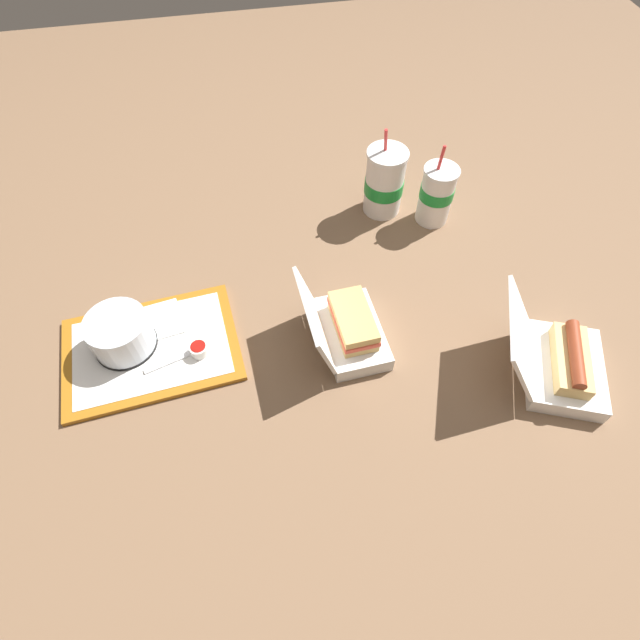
{
  "coord_description": "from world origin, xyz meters",
  "views": [
    {
      "loc": [
        0.13,
        0.64,
        0.92
      ],
      "look_at": [
        0.01,
        0.03,
        0.05
      ],
      "focal_mm": 28.0,
      "sensor_mm": 36.0,
      "label": 1
    }
  ],
  "objects_px": {
    "food_tray": "(151,348)",
    "plastic_fork": "(170,361)",
    "clamshell_sandwich_left": "(348,328)",
    "soda_cup_center": "(436,194)",
    "ketchup_cup": "(199,349)",
    "clamshell_hotdog_back": "(561,363)",
    "soda_cup_right": "(384,182)",
    "cake_container": "(121,334)"
  },
  "relations": [
    {
      "from": "food_tray",
      "to": "plastic_fork",
      "type": "xyz_separation_m",
      "value": [
        -0.04,
        0.05,
        0.01
      ]
    },
    {
      "from": "clamshell_sandwich_left",
      "to": "soda_cup_center",
      "type": "bearing_deg",
      "value": -132.63
    },
    {
      "from": "ketchup_cup",
      "to": "clamshell_sandwich_left",
      "type": "relative_size",
      "value": 0.19
    },
    {
      "from": "clamshell_hotdog_back",
      "to": "clamshell_sandwich_left",
      "type": "bearing_deg",
      "value": -22.38
    },
    {
      "from": "clamshell_hotdog_back",
      "to": "soda_cup_right",
      "type": "bearing_deg",
      "value": -68.46
    },
    {
      "from": "clamshell_hotdog_back",
      "to": "clamshell_sandwich_left",
      "type": "xyz_separation_m",
      "value": [
        0.41,
        -0.17,
        0.0
      ]
    },
    {
      "from": "food_tray",
      "to": "soda_cup_center",
      "type": "relative_size",
      "value": 1.8
    },
    {
      "from": "plastic_fork",
      "to": "soda_cup_center",
      "type": "distance_m",
      "value": 0.76
    },
    {
      "from": "cake_container",
      "to": "clamshell_sandwich_left",
      "type": "height_order",
      "value": "clamshell_sandwich_left"
    },
    {
      "from": "plastic_fork",
      "to": "clamshell_hotdog_back",
      "type": "distance_m",
      "value": 0.81
    },
    {
      "from": "cake_container",
      "to": "ketchup_cup",
      "type": "distance_m",
      "value": 0.16
    },
    {
      "from": "clamshell_sandwich_left",
      "to": "soda_cup_center",
      "type": "xyz_separation_m",
      "value": [
        -0.31,
        -0.33,
        0.04
      ]
    },
    {
      "from": "soda_cup_center",
      "to": "food_tray",
      "type": "bearing_deg",
      "value": 20.65
    },
    {
      "from": "cake_container",
      "to": "soda_cup_center",
      "type": "height_order",
      "value": "soda_cup_center"
    },
    {
      "from": "clamshell_sandwich_left",
      "to": "plastic_fork",
      "type": "bearing_deg",
      "value": -1.37
    },
    {
      "from": "clamshell_hotdog_back",
      "to": "food_tray",
      "type": "bearing_deg",
      "value": -15.11
    },
    {
      "from": "cake_container",
      "to": "clamshell_hotdog_back",
      "type": "height_order",
      "value": "clamshell_hotdog_back"
    },
    {
      "from": "soda_cup_center",
      "to": "clamshell_hotdog_back",
      "type": "bearing_deg",
      "value": 101.58
    },
    {
      "from": "cake_container",
      "to": "soda_cup_right",
      "type": "height_order",
      "value": "soda_cup_right"
    },
    {
      "from": "food_tray",
      "to": "ketchup_cup",
      "type": "height_order",
      "value": "ketchup_cup"
    },
    {
      "from": "soda_cup_right",
      "to": "soda_cup_center",
      "type": "distance_m",
      "value": 0.14
    },
    {
      "from": "plastic_fork",
      "to": "soda_cup_right",
      "type": "relative_size",
      "value": 0.46
    },
    {
      "from": "food_tray",
      "to": "soda_cup_center",
      "type": "height_order",
      "value": "soda_cup_center"
    },
    {
      "from": "food_tray",
      "to": "soda_cup_right",
      "type": "xyz_separation_m",
      "value": [
        -0.61,
        -0.34,
        0.08
      ]
    },
    {
      "from": "ketchup_cup",
      "to": "clamshell_hotdog_back",
      "type": "distance_m",
      "value": 0.75
    },
    {
      "from": "ketchup_cup",
      "to": "soda_cup_right",
      "type": "bearing_deg",
      "value": -143.56
    },
    {
      "from": "food_tray",
      "to": "clamshell_hotdog_back",
      "type": "height_order",
      "value": "clamshell_hotdog_back"
    },
    {
      "from": "ketchup_cup",
      "to": "plastic_fork",
      "type": "xyz_separation_m",
      "value": [
        0.06,
        0.01,
        -0.01
      ]
    },
    {
      "from": "plastic_fork",
      "to": "cake_container",
      "type": "bearing_deg",
      "value": -50.84
    },
    {
      "from": "clamshell_hotdog_back",
      "to": "soda_cup_center",
      "type": "bearing_deg",
      "value": -78.42
    },
    {
      "from": "ketchup_cup",
      "to": "clamshell_sandwich_left",
      "type": "height_order",
      "value": "clamshell_sandwich_left"
    },
    {
      "from": "clamshell_hotdog_back",
      "to": "soda_cup_right",
      "type": "xyz_separation_m",
      "value": [
        0.22,
        -0.56,
        0.05
      ]
    },
    {
      "from": "clamshell_sandwich_left",
      "to": "soda_cup_center",
      "type": "distance_m",
      "value": 0.45
    },
    {
      "from": "clamshell_sandwich_left",
      "to": "soda_cup_center",
      "type": "relative_size",
      "value": 0.96
    },
    {
      "from": "food_tray",
      "to": "soda_cup_right",
      "type": "distance_m",
      "value": 0.7
    },
    {
      "from": "food_tray",
      "to": "soda_cup_center",
      "type": "bearing_deg",
      "value": -159.35
    },
    {
      "from": "food_tray",
      "to": "cake_container",
      "type": "xyz_separation_m",
      "value": [
        0.05,
        -0.02,
        0.05
      ]
    },
    {
      "from": "clamshell_sandwich_left",
      "to": "soda_cup_right",
      "type": "distance_m",
      "value": 0.44
    },
    {
      "from": "food_tray",
      "to": "plastic_fork",
      "type": "height_order",
      "value": "plastic_fork"
    },
    {
      "from": "clamshell_hotdog_back",
      "to": "clamshell_sandwich_left",
      "type": "relative_size",
      "value": 1.39
    },
    {
      "from": "plastic_fork",
      "to": "clamshell_sandwich_left",
      "type": "bearing_deg",
      "value": 162.43
    },
    {
      "from": "clamshell_hotdog_back",
      "to": "cake_container",
      "type": "bearing_deg",
      "value": -15.21
    }
  ]
}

